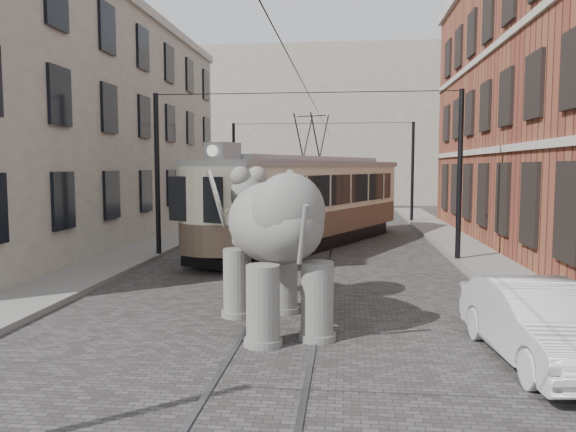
# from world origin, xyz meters

# --- Properties ---
(ground) EXTENTS (120.00, 120.00, 0.00)m
(ground) POSITION_xyz_m (0.00, 0.00, 0.00)
(ground) COLOR #454240
(tram_rails) EXTENTS (1.54, 80.00, 0.02)m
(tram_rails) POSITION_xyz_m (0.00, 0.00, 0.01)
(tram_rails) COLOR slate
(tram_rails) RESTS_ON ground
(sidewalk_right) EXTENTS (2.00, 60.00, 0.15)m
(sidewalk_right) POSITION_xyz_m (6.00, 0.00, 0.07)
(sidewalk_right) COLOR slate
(sidewalk_right) RESTS_ON ground
(sidewalk_left) EXTENTS (2.00, 60.00, 0.15)m
(sidewalk_left) POSITION_xyz_m (-6.50, 0.00, 0.07)
(sidewalk_left) COLOR slate
(sidewalk_left) RESTS_ON ground
(stucco_building) EXTENTS (7.00, 24.00, 10.00)m
(stucco_building) POSITION_xyz_m (-11.00, 10.00, 5.00)
(stucco_building) COLOR gray
(stucco_building) RESTS_ON ground
(distant_block) EXTENTS (28.00, 10.00, 14.00)m
(distant_block) POSITION_xyz_m (0.00, 40.00, 7.00)
(distant_block) COLOR gray
(distant_block) RESTS_ON ground
(catenary) EXTENTS (11.00, 30.20, 6.00)m
(catenary) POSITION_xyz_m (-0.20, 5.00, 3.00)
(catenary) COLOR black
(catenary) RESTS_ON ground
(tram) EXTENTS (8.26, 13.84, 5.50)m
(tram) POSITION_xyz_m (-0.17, 9.51, 2.75)
(tram) COLOR beige
(tram) RESTS_ON ground
(elephant) EXTENTS (5.05, 6.31, 3.40)m
(elephant) POSITION_xyz_m (-0.17, -2.53, 1.70)
(elephant) COLOR #605D58
(elephant) RESTS_ON ground
(parked_car) EXTENTS (1.90, 4.31, 1.38)m
(parked_car) POSITION_xyz_m (4.60, -4.14, 0.69)
(parked_car) COLOR silver
(parked_car) RESTS_ON ground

